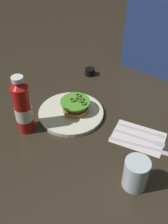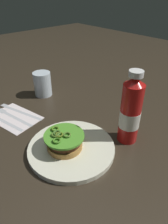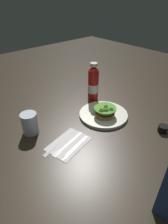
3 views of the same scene
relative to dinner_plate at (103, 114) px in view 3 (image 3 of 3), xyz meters
The scene contains 10 objects.
ground_plane 0.17m from the dinner_plate, ahead, with size 3.00×3.00×0.00m, color #30271C.
dinner_plate is the anchor object (origin of this frame).
burger_sandwich 0.04m from the dinner_plate, 61.81° to the left, with size 0.12×0.12×0.05m.
ketchup_bottle 0.20m from the dinner_plate, 116.27° to the right, with size 0.06×0.06×0.23m.
water_glass 0.38m from the dinner_plate, 20.66° to the right, with size 0.07×0.07×0.10m, color silver.
condiment_cup 0.30m from the dinner_plate, 111.77° to the left, with size 0.05×0.05×0.03m, color black.
napkin 0.28m from the dinner_plate, ahead, with size 0.18×0.13×0.00m, color white.
butter_knife 0.31m from the dinner_plate, ahead, with size 0.21×0.08×0.00m.
fork_utensil 0.30m from the dinner_plate, ahead, with size 0.19×0.06×0.00m.
spoon_utensil 0.31m from the dinner_plate, 17.23° to the left, with size 0.18×0.05×0.00m.
Camera 3 is at (0.47, 0.52, 0.57)m, focal length 30.17 mm.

